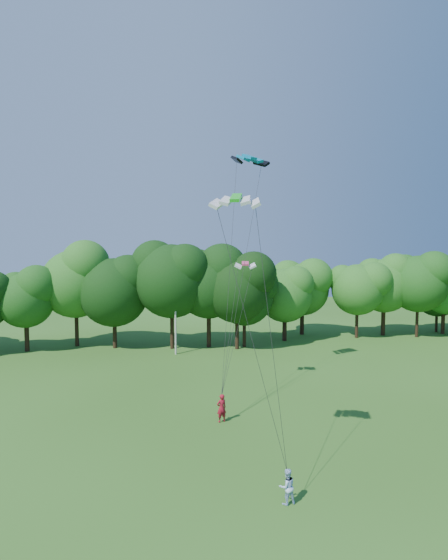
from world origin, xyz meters
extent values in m
plane|color=#2B5116|center=(0.00, 0.00, 0.00)|extent=(160.00, 160.00, 0.00)
cylinder|color=#B3B2A9|center=(-1.31, 31.18, 4.13)|extent=(0.21, 0.21, 8.25)
cube|color=#B3B2A9|center=(-1.31, 31.18, 8.05)|extent=(1.54, 0.75, 0.08)
imported|color=maroon|center=(-0.25, 11.58, 0.96)|extent=(0.80, 0.64, 1.92)
imported|color=#B5D0FB|center=(0.73, 1.61, 0.83)|extent=(0.88, 0.72, 1.66)
cube|color=#057699|center=(3.76, 19.21, 19.47)|extent=(3.45, 2.39, 0.70)
cube|color=green|center=(-1.12, 4.07, 14.28)|extent=(2.61, 1.89, 0.54)
cube|color=#D43B6A|center=(3.01, 17.59, 10.58)|extent=(1.87, 1.22, 0.35)
cylinder|color=black|center=(5.99, 32.21, 2.09)|extent=(0.45, 0.45, 4.17)
ellipsoid|color=black|center=(5.99, 32.21, 7.58)|extent=(8.34, 8.34, 9.10)
cylinder|color=black|center=(35.82, 34.80, 1.69)|extent=(0.40, 0.40, 3.39)
ellipsoid|color=#21631E|center=(35.82, 34.80, 6.16)|extent=(6.77, 6.77, 7.39)
camera|label=1|loc=(-6.26, -16.74, 11.86)|focal=28.00mm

